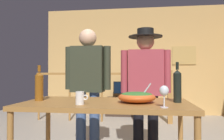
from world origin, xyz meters
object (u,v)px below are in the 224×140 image
framed_picture (184,55)px  wine_bottle_dark (177,85)px  tv_console (124,106)px  serving_table (106,110)px  flat_screen_tv (124,88)px  wine_glass (164,92)px  mug_white (80,98)px  person_standing_right (146,81)px  person_standing_left (88,80)px  salad_bowl (137,97)px  stair_railing (125,89)px  wine_bottle_amber (39,86)px

framed_picture → wine_bottle_dark: size_ratio=1.63×
tv_console → serving_table: size_ratio=0.59×
flat_screen_tv → serving_table: bearing=-87.9°
framed_picture → wine_glass: framed_picture is taller
framed_picture → flat_screen_tv: size_ratio=1.13×
framed_picture → mug_white: 4.48m
tv_console → wine_glass: bearing=-80.9°
framed_picture → wine_bottle_dark: 4.00m
serving_table → wine_glass: size_ratio=8.99×
wine_bottle_dark → person_standing_right: (-0.27, 0.75, 0.02)m
flat_screen_tv → wine_bottle_dark: bearing=-77.7°
person_standing_left → salad_bowl: bearing=130.4°
flat_screen_tv → salad_bowl: 3.65m
wine_glass → wine_bottle_dark: (0.15, 0.33, 0.03)m
wine_glass → mug_white: size_ratio=1.54×
wine_glass → salad_bowl: bearing=128.5°
wine_glass → mug_white: wine_glass is taller
wine_bottle_dark → person_standing_left: 1.26m
framed_picture → mug_white: framed_picture is taller
stair_railing → serving_table: size_ratio=1.99×
framed_picture → flat_screen_tv: framed_picture is taller
framed_picture → stair_railing: framed_picture is taller
serving_table → wine_bottle_amber: 0.69m
framed_picture → person_standing_left: size_ratio=0.36×
framed_picture → wine_bottle_dark: (-0.75, -3.88, -0.58)m
flat_screen_tv → person_standing_right: 2.87m
stair_railing → person_standing_left: 2.11m
wine_glass → person_standing_right: (-0.12, 1.08, 0.05)m
mug_white → person_standing_left: (-0.18, 1.00, 0.12)m
tv_console → wine_glass: wine_glass is taller
tv_console → wine_glass: (0.63, -3.93, 0.69)m
wine_glass → wine_bottle_amber: size_ratio=0.50×
serving_table → tv_console: bearing=92.1°
framed_picture → person_standing_right: (-1.03, -3.14, -0.56)m
flat_screen_tv → wine_bottle_amber: 3.64m
tv_console → mug_white: mug_white is taller
wine_bottle_amber → mug_white: 0.52m
framed_picture → mug_white: size_ratio=5.41×
flat_screen_tv → person_standing_left: 2.84m
serving_table → mug_white: 0.31m
tv_console → person_standing_left: bearing=-94.8°
stair_railing → salad_bowl: size_ratio=9.06×
wine_bottle_amber → person_standing_right: person_standing_right is taller
mug_white → stair_railing: bearing=87.2°
mug_white → salad_bowl: bearing=22.1°
wine_bottle_amber → wine_bottle_dark: 1.30m
framed_picture → wine_bottle_amber: framed_picture is taller
stair_railing → person_standing_left: (-0.33, -2.06, 0.26)m
mug_white → framed_picture: bearing=69.0°
person_standing_left → stair_railing: bearing=-97.4°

